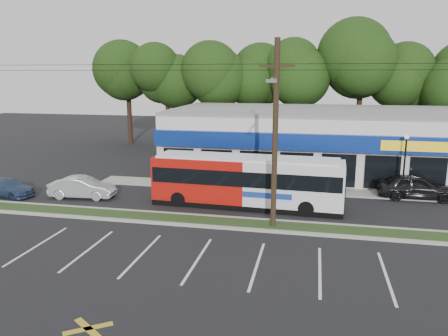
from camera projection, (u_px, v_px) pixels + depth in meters
name	position (u px, v px, depth m)	size (l,w,h in m)	color
ground	(215.00, 229.00, 23.54)	(120.00, 120.00, 0.00)	black
grass_strip	(219.00, 222.00, 24.48)	(40.00, 1.60, 0.12)	#263515
curb_south	(216.00, 227.00, 23.67)	(40.00, 0.25, 0.14)	#9E9E93
curb_north	(223.00, 217.00, 25.29)	(40.00, 0.25, 0.14)	#9E9E93
sidewalk	(312.00, 191.00, 31.12)	(32.00, 2.20, 0.10)	#9E9E93
strip_mall	(320.00, 140.00, 37.08)	(25.00, 12.55, 5.30)	beige
utility_pole	(272.00, 129.00, 22.70)	(50.00, 2.77, 10.00)	black
lamp_post	(405.00, 158.00, 29.17)	(0.30, 0.30, 4.25)	black
tree_line	(308.00, 72.00, 45.80)	(46.76, 6.76, 11.83)	black
metrobus	(247.00, 180.00, 27.28)	(11.99, 3.02, 3.20)	#B3140D
car_dark	(416.00, 187.00, 29.11)	(1.97, 4.90, 1.67)	black
car_silver	(82.00, 187.00, 29.37)	(1.51, 4.34, 1.43)	#A5A8AD
car_blue	(7.00, 187.00, 29.87)	(1.65, 4.05, 1.18)	navy
pedestrian_a	(297.00, 187.00, 28.79)	(0.67, 0.44, 1.83)	silver
pedestrian_b	(267.00, 186.00, 29.51)	(0.75, 0.59, 1.55)	beige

